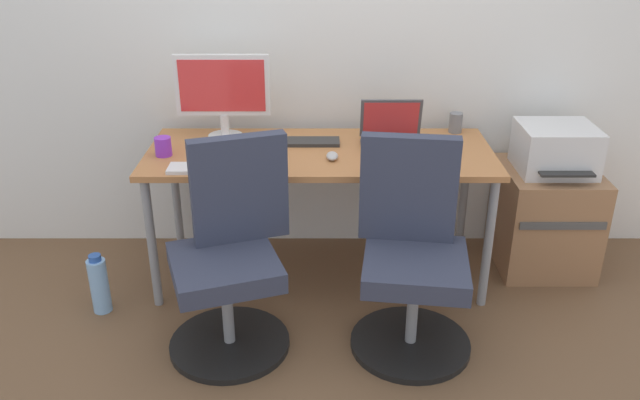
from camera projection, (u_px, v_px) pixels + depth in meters
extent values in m
plane|color=brown|center=(320.00, 273.00, 3.52)|extent=(5.28, 5.28, 0.00)
cube|color=white|center=(320.00, 14.00, 3.35)|extent=(4.40, 0.04, 2.60)
cube|color=#B77542|center=(320.00, 153.00, 3.23)|extent=(1.71, 0.68, 0.03)
cylinder|color=gray|center=(152.00, 244.00, 3.12)|extent=(0.04, 0.04, 0.68)
cylinder|color=gray|center=(488.00, 244.00, 3.12)|extent=(0.04, 0.04, 0.68)
cylinder|color=gray|center=(176.00, 194.00, 3.64)|extent=(0.04, 0.04, 0.68)
cylinder|color=gray|center=(464.00, 194.00, 3.64)|extent=(0.04, 0.04, 0.68)
cylinder|color=black|center=(230.00, 343.00, 2.94)|extent=(0.54, 0.54, 0.03)
cylinder|color=gray|center=(228.00, 309.00, 2.87)|extent=(0.05, 0.05, 0.34)
cube|color=#33384C|center=(225.00, 267.00, 2.78)|extent=(0.56, 0.56, 0.09)
cube|color=#33384C|center=(239.00, 189.00, 2.81)|extent=(0.42, 0.20, 0.48)
cylinder|color=black|center=(410.00, 343.00, 2.94)|extent=(0.54, 0.54, 0.03)
cylinder|color=gray|center=(412.00, 309.00, 2.87)|extent=(0.05, 0.05, 0.34)
cube|color=#33384C|center=(416.00, 267.00, 2.78)|extent=(0.49, 0.49, 0.09)
cube|color=#33384C|center=(408.00, 188.00, 2.82)|extent=(0.43, 0.12, 0.48)
cube|color=#996B47|center=(544.00, 217.00, 3.52)|extent=(0.48, 0.51, 0.55)
cube|color=#4C4C4C|center=(563.00, 226.00, 3.24)|extent=(0.43, 0.01, 0.04)
cube|color=silver|center=(555.00, 148.00, 3.35)|extent=(0.38, 0.34, 0.24)
cube|color=#262626|center=(567.00, 174.00, 3.19)|extent=(0.27, 0.06, 0.01)
cylinder|color=#8CBFF2|center=(99.00, 286.00, 3.15)|extent=(0.09, 0.09, 0.28)
cylinder|color=#2D59B2|center=(95.00, 258.00, 3.08)|extent=(0.06, 0.06, 0.03)
cylinder|color=silver|center=(226.00, 136.00, 3.40)|extent=(0.18, 0.18, 0.01)
cylinder|color=silver|center=(225.00, 125.00, 3.37)|extent=(0.04, 0.04, 0.11)
cube|color=silver|center=(222.00, 85.00, 3.29)|extent=(0.48, 0.03, 0.31)
cube|color=red|center=(222.00, 86.00, 3.27)|extent=(0.43, 0.00, 0.26)
cube|color=#4C4C51|center=(393.00, 148.00, 3.23)|extent=(0.31, 0.22, 0.02)
cube|color=#4C4C51|center=(391.00, 118.00, 3.30)|extent=(0.31, 0.06, 0.21)
cube|color=red|center=(391.00, 118.00, 3.30)|extent=(0.28, 0.04, 0.18)
cube|color=silver|center=(205.00, 168.00, 2.98)|extent=(0.34, 0.12, 0.02)
cube|color=#2D2D2D|center=(306.00, 142.00, 3.31)|extent=(0.34, 0.12, 0.02)
ellipsoid|color=#515156|center=(441.00, 164.00, 3.01)|extent=(0.06, 0.10, 0.03)
ellipsoid|color=#B7B7B7|center=(332.00, 156.00, 3.11)|extent=(0.06, 0.10, 0.03)
cylinder|color=purple|center=(163.00, 146.00, 3.14)|extent=(0.08, 0.08, 0.09)
cylinder|color=slate|center=(456.00, 123.00, 3.45)|extent=(0.07, 0.07, 0.10)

